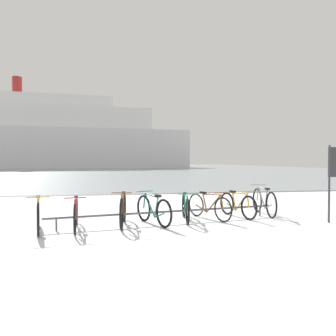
# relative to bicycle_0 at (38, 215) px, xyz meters

# --- Properties ---
(ground) EXTENTS (80.00, 132.00, 0.08)m
(ground) POSITION_rel_bicycle_0_xyz_m (3.93, 51.30, -0.41)
(ground) COLOR silver
(bike_rack) EXTENTS (5.86, 1.16, 0.31)m
(bike_rack) POSITION_rel_bicycle_0_xyz_m (3.01, 0.51, -0.09)
(bike_rack) COLOR #4C5156
(bike_rack) RESTS_ON ground
(bicycle_0) EXTENTS (0.52, 1.66, 0.81)m
(bicycle_0) POSITION_rel_bicycle_0_xyz_m (0.00, 0.00, 0.00)
(bicycle_0) COLOR black
(bicycle_0) RESTS_ON ground
(bicycle_1) EXTENTS (0.46, 1.75, 0.78)m
(bicycle_1) POSITION_rel_bicycle_0_xyz_m (0.78, 0.09, -0.01)
(bicycle_1) COLOR black
(bicycle_1) RESTS_ON ground
(bicycle_2) EXTENTS (0.46, 1.73, 0.84)m
(bicycle_2) POSITION_rel_bicycle_0_xyz_m (1.84, 0.34, 0.01)
(bicycle_2) COLOR black
(bicycle_2) RESTS_ON ground
(bicycle_3) EXTENTS (0.73, 1.53, 0.78)m
(bicycle_3) POSITION_rel_bicycle_0_xyz_m (2.57, 0.36, -0.01)
(bicycle_3) COLOR black
(bicycle_3) RESTS_ON ground
(bicycle_4) EXTENTS (0.46, 1.71, 0.75)m
(bicycle_4) POSITION_rel_bicycle_0_xyz_m (3.45, 0.68, -0.03)
(bicycle_4) COLOR black
(bicycle_4) RESTS_ON ground
(bicycle_5) EXTENTS (0.78, 1.54, 0.75)m
(bicycle_5) POSITION_rel_bicycle_0_xyz_m (4.12, 0.83, -0.02)
(bicycle_5) COLOR black
(bicycle_5) RESTS_ON ground
(bicycle_6) EXTENTS (0.58, 1.55, 0.75)m
(bicycle_6) POSITION_rel_bicycle_0_xyz_m (4.96, 0.96, -0.03)
(bicycle_6) COLOR black
(bicycle_6) RESTS_ON ground
(bicycle_7) EXTENTS (0.46, 1.78, 0.84)m
(bicycle_7) POSITION_rel_bicycle_0_xyz_m (5.84, 1.18, 0.01)
(bicycle_7) COLOR black
(bicycle_7) RESTS_ON ground
(ferry_ship) EXTENTS (54.13, 14.49, 18.32)m
(ferry_ship) POSITION_rel_bicycle_0_xyz_m (-9.85, 62.10, 5.77)
(ferry_ship) COLOR silver
(ferry_ship) RESTS_ON ground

